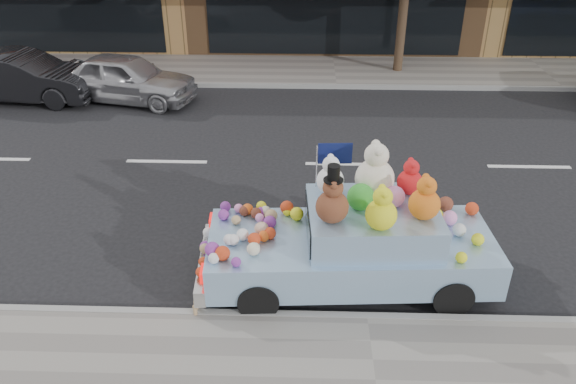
{
  "coord_description": "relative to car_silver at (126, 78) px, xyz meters",
  "views": [
    {
      "loc": [
        -0.94,
        -11.1,
        5.62
      ],
      "look_at": [
        -1.18,
        -3.46,
        1.25
      ],
      "focal_mm": 35.0,
      "sensor_mm": 36.0,
      "label": 1
    }
  ],
  "objects": [
    {
      "name": "far_sidewalk",
      "position": [
        5.89,
        2.72,
        -0.6
      ],
      "size": [
        60.0,
        3.0,
        0.12
      ],
      "primitive_type": "cube",
      "color": "gray",
      "rests_on": "ground"
    },
    {
      "name": "car_silver",
      "position": [
        0.0,
        0.0,
        0.0
      ],
      "size": [
        4.13,
        2.39,
        1.32
      ],
      "primitive_type": "imported",
      "rotation": [
        0.0,
        0.0,
        1.34
      ],
      "color": "#A7A7AC",
      "rests_on": "ground"
    },
    {
      "name": "art_car",
      "position": [
        5.72,
        -7.84,
        0.13
      ],
      "size": [
        4.58,
        2.0,
        2.23
      ],
      "rotation": [
        0.0,
        0.0,
        0.06
      ],
      "color": "black",
      "rests_on": "ground"
    },
    {
      "name": "near_kerb",
      "position": [
        5.89,
        -8.78,
        -0.6
      ],
      "size": [
        60.0,
        0.12,
        0.13
      ],
      "primitive_type": "cube",
      "color": "gray",
      "rests_on": "ground"
    },
    {
      "name": "ground",
      "position": [
        5.89,
        -3.78,
        -0.66
      ],
      "size": [
        120.0,
        120.0,
        0.0
      ],
      "primitive_type": "plane",
      "color": "black",
      "rests_on": "ground"
    },
    {
      "name": "far_kerb",
      "position": [
        5.89,
        1.22,
        -0.6
      ],
      "size": [
        60.0,
        0.12,
        0.13
      ],
      "primitive_type": "cube",
      "color": "gray",
      "rests_on": "ground"
    },
    {
      "name": "car_dark",
      "position": [
        -2.89,
        -0.05,
        0.02
      ],
      "size": [
        4.21,
        1.77,
        1.35
      ],
      "primitive_type": "imported",
      "rotation": [
        0.0,
        0.0,
        1.49
      ],
      "color": "black",
      "rests_on": "ground"
    }
  ]
}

